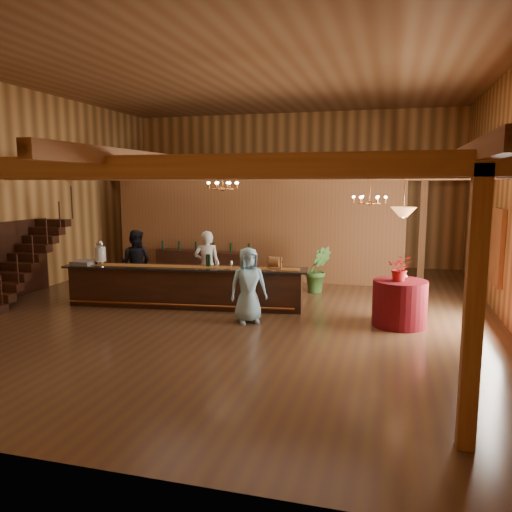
% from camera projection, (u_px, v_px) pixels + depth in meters
% --- Properties ---
extents(floor, '(14.00, 14.00, 0.00)m').
position_uv_depth(floor, '(235.00, 307.00, 12.13)').
color(floor, '#513322').
rests_on(floor, ground).
extents(ceiling, '(14.00, 14.00, 0.00)m').
position_uv_depth(ceiling, '(234.00, 71.00, 11.32)').
color(ceiling, brown).
rests_on(ceiling, wall_back).
extents(wall_back, '(12.00, 0.10, 5.50)m').
position_uv_depth(wall_back, '(292.00, 189.00, 18.41)').
color(wall_back, tan).
rests_on(wall_back, floor).
extents(wall_front, '(12.00, 0.10, 5.50)m').
position_uv_depth(wall_front, '(25.00, 207.00, 5.04)').
color(wall_front, tan).
rests_on(wall_front, floor).
extents(wall_left, '(0.10, 14.00, 5.50)m').
position_uv_depth(wall_left, '(20.00, 192.00, 13.28)').
color(wall_left, tan).
rests_on(wall_left, floor).
extents(beam_grid, '(11.90, 13.90, 0.39)m').
position_uv_depth(beam_grid, '(241.00, 172.00, 12.14)').
color(beam_grid, '#A77343').
rests_on(beam_grid, wall_left).
extents(support_posts, '(9.20, 10.20, 3.20)m').
position_uv_depth(support_posts, '(228.00, 244.00, 11.42)').
color(support_posts, '#A77343').
rests_on(support_posts, floor).
extents(partition_wall, '(9.00, 0.18, 3.10)m').
position_uv_depth(partition_wall, '(254.00, 230.00, 15.37)').
color(partition_wall, brown).
rests_on(partition_wall, floor).
extents(window_right_back, '(0.12, 1.05, 1.75)m').
position_uv_depth(window_right_back, '(498.00, 247.00, 11.31)').
color(window_right_back, white).
rests_on(window_right_back, wall_right).
extents(staircase, '(1.00, 2.80, 2.00)m').
position_uv_depth(staircase, '(22.00, 262.00, 12.69)').
color(staircase, '#3A1C10').
rests_on(staircase, floor).
extents(backroom_boxes, '(4.10, 0.60, 1.10)m').
position_uv_depth(backroom_boxes, '(275.00, 254.00, 17.38)').
color(backroom_boxes, '#3A1C10').
rests_on(backroom_boxes, floor).
extents(tasting_bar, '(5.99, 1.45, 1.00)m').
position_uv_depth(tasting_bar, '(185.00, 287.00, 12.06)').
color(tasting_bar, '#3A1C10').
rests_on(tasting_bar, floor).
extents(beverage_dispenser, '(0.26, 0.26, 0.60)m').
position_uv_depth(beverage_dispenser, '(100.00, 253.00, 12.30)').
color(beverage_dispenser, silver).
rests_on(beverage_dispenser, tasting_bar).
extents(glass_rack_tray, '(0.50, 0.50, 0.10)m').
position_uv_depth(glass_rack_tray, '(84.00, 263.00, 12.30)').
color(glass_rack_tray, gray).
rests_on(glass_rack_tray, tasting_bar).
extents(raffle_drum, '(0.34, 0.24, 0.30)m').
position_uv_depth(raffle_drum, '(275.00, 262.00, 11.61)').
color(raffle_drum, brown).
rests_on(raffle_drum, tasting_bar).
extents(bar_bottle_0, '(0.07, 0.07, 0.30)m').
position_uv_depth(bar_bottle_0, '(207.00, 260.00, 12.00)').
color(bar_bottle_0, black).
rests_on(bar_bottle_0, tasting_bar).
extents(bar_bottle_1, '(0.07, 0.07, 0.30)m').
position_uv_depth(bar_bottle_1, '(209.00, 260.00, 12.00)').
color(bar_bottle_1, black).
rests_on(bar_bottle_1, tasting_bar).
extents(backbar_shelf, '(3.26, 0.87, 0.91)m').
position_uv_depth(backbar_shelf, '(205.00, 266.00, 15.41)').
color(backbar_shelf, '#3A1C10').
rests_on(backbar_shelf, floor).
extents(round_table, '(1.13, 1.13, 0.97)m').
position_uv_depth(round_table, '(400.00, 303.00, 10.48)').
color(round_table, maroon).
rests_on(round_table, floor).
extents(chandelier_left, '(0.80, 0.80, 0.42)m').
position_uv_depth(chandelier_left, '(223.00, 185.00, 12.41)').
color(chandelier_left, '#AE612B').
rests_on(chandelier_left, beam_grid).
extents(chandelier_right, '(0.80, 0.80, 0.76)m').
position_uv_depth(chandelier_right, '(370.00, 199.00, 12.13)').
color(chandelier_right, '#AE612B').
rests_on(chandelier_right, beam_grid).
extents(pendant_lamp, '(0.52, 0.52, 0.90)m').
position_uv_depth(pendant_lamp, '(403.00, 212.00, 10.20)').
color(pendant_lamp, '#AE612B').
rests_on(pendant_lamp, beam_grid).
extents(bartender, '(0.75, 0.59, 1.80)m').
position_uv_depth(bartender, '(207.00, 266.00, 12.67)').
color(bartender, silver).
rests_on(bartender, floor).
extents(staff_second, '(0.91, 0.74, 1.77)m').
position_uv_depth(staff_second, '(136.00, 263.00, 13.18)').
color(staff_second, black).
rests_on(staff_second, floor).
extents(guest, '(0.95, 0.85, 1.63)m').
position_uv_depth(guest, '(248.00, 285.00, 10.70)').
color(guest, '#94CEE5').
rests_on(guest, floor).
extents(floor_plant, '(0.85, 0.76, 1.29)m').
position_uv_depth(floor_plant, '(318.00, 269.00, 13.68)').
color(floor_plant, '#3E6E2C').
rests_on(floor_plant, floor).
extents(table_flowers, '(0.52, 0.46, 0.55)m').
position_uv_depth(table_flowers, '(400.00, 268.00, 10.28)').
color(table_flowers, red).
rests_on(table_flowers, round_table).
extents(table_vase, '(0.15, 0.15, 0.29)m').
position_uv_depth(table_vase, '(403.00, 273.00, 10.48)').
color(table_vase, '#AE612B').
rests_on(table_vase, round_table).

